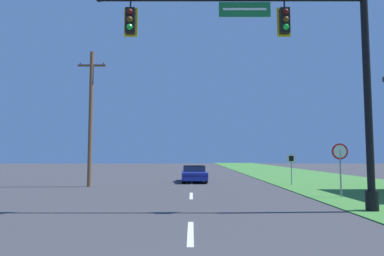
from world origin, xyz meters
name	(u,v)px	position (x,y,z in m)	size (l,w,h in m)	color
grass_verge_right	(302,176)	(10.50, 30.00, 0.02)	(10.00, 110.00, 0.04)	#428438
road_center_line	(192,183)	(0.00, 22.00, 0.01)	(0.16, 34.80, 0.01)	silver
signal_mast	(302,65)	(4.03, 9.30, 5.28)	(10.14, 0.47, 8.59)	black
car_ahead	(195,174)	(0.19, 22.92, 0.60)	(1.93, 4.51, 1.19)	black
stop_sign	(341,158)	(7.04, 13.27, 1.86)	(0.76, 0.07, 2.50)	gray
route_sign_post	(292,162)	(6.60, 19.72, 1.53)	(0.55, 0.06, 2.03)	gray
utility_pole_near	(91,116)	(-6.48, 18.90, 4.51)	(1.80, 0.26, 8.71)	brown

